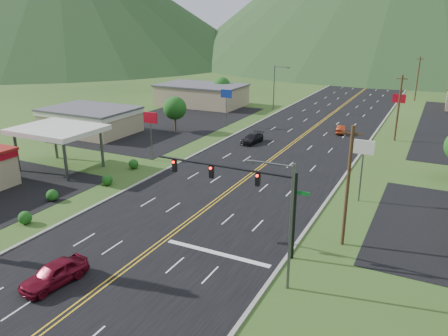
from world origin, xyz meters
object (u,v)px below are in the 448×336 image
at_px(gas_canopy, 57,131).
at_px(car_red_far, 341,129).
at_px(streetlight_west, 275,85).
at_px(car_dark_mid, 252,139).
at_px(car_red_near, 54,274).
at_px(streetlight_east, 286,219).
at_px(traffic_signal, 245,186).

xyz_separation_m(gas_canopy, car_red_far, (27.10, 33.89, -4.21)).
relative_size(streetlight_west, car_dark_mid, 1.88).
distance_m(car_red_near, car_red_far, 53.35).
xyz_separation_m(streetlight_east, car_dark_mid, (-16.71, 33.72, -4.49)).
xyz_separation_m(traffic_signal, gas_canopy, (-28.48, 8.00, -0.46)).
height_order(streetlight_east, car_red_near, streetlight_east).
distance_m(streetlight_east, gas_canopy, 35.28).
relative_size(traffic_signal, streetlight_east, 1.46).
height_order(traffic_signal, car_dark_mid, traffic_signal).
bearing_deg(car_red_far, traffic_signal, 82.90).
distance_m(streetlight_east, car_red_far, 46.51).
bearing_deg(traffic_signal, streetlight_west, 107.97).
bearing_deg(car_dark_mid, car_red_far, 54.25).
bearing_deg(car_dark_mid, traffic_signal, -62.59).
bearing_deg(streetlight_west, gas_canopy, -102.13).
distance_m(car_red_near, car_dark_mid, 40.62).
distance_m(streetlight_west, car_dark_mid, 27.36).
height_order(streetlight_east, gas_canopy, streetlight_east).
bearing_deg(streetlight_east, car_dark_mid, 116.36).
bearing_deg(car_red_far, car_red_near, 72.16).
height_order(streetlight_west, car_dark_mid, streetlight_west).
bearing_deg(car_red_far, streetlight_east, 88.55).
relative_size(car_red_near, car_red_far, 1.20).
xyz_separation_m(streetlight_west, car_dark_mid, (6.15, -26.28, -4.49)).
xyz_separation_m(traffic_signal, car_red_far, (-1.38, 41.89, -4.67)).
bearing_deg(streetlight_east, car_red_far, 97.55).
height_order(traffic_signal, car_red_far, traffic_signal).
relative_size(traffic_signal, car_red_far, 3.25).
bearing_deg(car_red_near, gas_canopy, 143.31).
height_order(streetlight_east, streetlight_west, same).
height_order(streetlight_east, car_red_far, streetlight_east).
bearing_deg(streetlight_west, car_red_far, -40.06).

